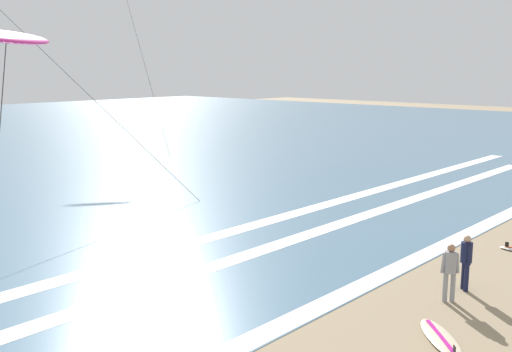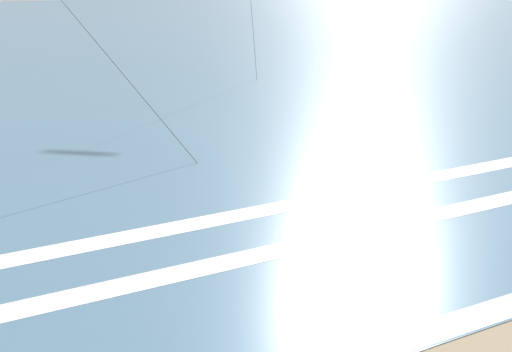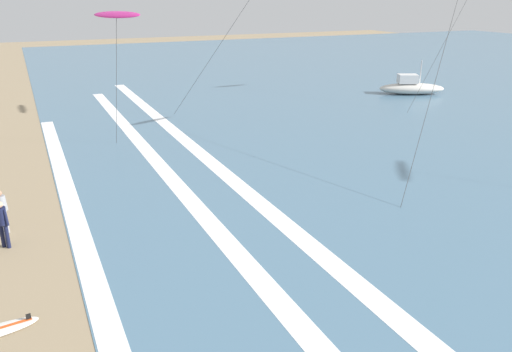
{
  "view_description": "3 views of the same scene",
  "coord_description": "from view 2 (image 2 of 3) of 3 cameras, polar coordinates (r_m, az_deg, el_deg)",
  "views": [
    {
      "loc": [
        -15.84,
        1.18,
        6.2
      ],
      "look_at": [
        -1.55,
        14.18,
        2.66
      ],
      "focal_mm": 41.96,
      "sensor_mm": 36.0,
      "label": 1
    },
    {
      "loc": [
        -4.64,
        2.1,
        7.06
      ],
      "look_at": [
        0.9,
        13.42,
        2.44
      ],
      "focal_mm": 43.54,
      "sensor_mm": 36.0,
      "label": 2
    },
    {
      "loc": [
        17.13,
        8.78,
        7.85
      ],
      "look_at": [
        1.18,
        15.95,
        1.65
      ],
      "focal_mm": 36.51,
      "sensor_mm": 36.0,
      "label": 3
    }
  ],
  "objects": [
    {
      "name": "ocean_surface",
      "position": [
        53.06,
        -21.26,
        11.17
      ],
      "size": [
        140.0,
        90.0,
        0.01
      ],
      "primitive_type": "cube",
      "color": "slate",
      "rests_on": "ground"
    },
    {
      "name": "wave_foam_shoreline",
      "position": [
        12.17,
        10.34,
        -15.6
      ],
      "size": [
        38.86,
        0.7,
        0.01
      ],
      "primitive_type": "cube",
      "color": "white",
      "rests_on": "ocean_surface"
    },
    {
      "name": "wave_foam_mid_break",
      "position": [
        14.35,
        -11.25,
        -9.69
      ],
      "size": [
        49.57,
        0.75,
        0.01
      ],
      "primitive_type": "cube",
      "color": "white",
      "rests_on": "ocean_surface"
    },
    {
      "name": "wave_foam_outer_break",
      "position": [
        16.41,
        -13.97,
        -5.91
      ],
      "size": [
        56.75,
        0.79,
        0.01
      ],
      "primitive_type": "cube",
      "color": "white",
      "rests_on": "ocean_surface"
    }
  ]
}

